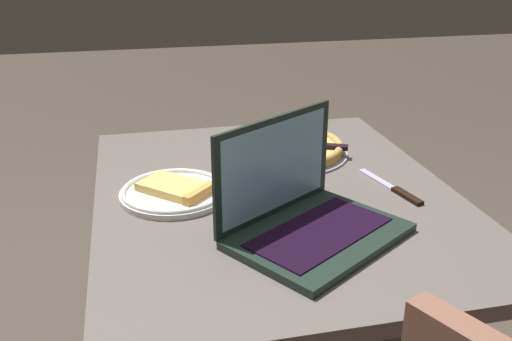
{
  "coord_description": "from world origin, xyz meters",
  "views": [
    {
      "loc": [
        -1.23,
        0.33,
        1.33
      ],
      "look_at": [
        0.05,
        0.04,
        0.78
      ],
      "focal_mm": 40.21,
      "sensor_mm": 36.0,
      "label": 1
    }
  ],
  "objects_px": {
    "dining_table": "(275,234)",
    "laptop": "(305,213)",
    "pizza_plate": "(175,191)",
    "pizza_tray": "(285,147)",
    "table_knife": "(395,189)"
  },
  "relations": [
    {
      "from": "pizza_plate",
      "to": "table_knife",
      "type": "height_order",
      "value": "pizza_plate"
    },
    {
      "from": "laptop",
      "to": "pizza_plate",
      "type": "height_order",
      "value": "laptop"
    },
    {
      "from": "dining_table",
      "to": "laptop",
      "type": "distance_m",
      "value": 0.27
    },
    {
      "from": "laptop",
      "to": "pizza_tray",
      "type": "distance_m",
      "value": 0.48
    },
    {
      "from": "pizza_plate",
      "to": "laptop",
      "type": "bearing_deg",
      "value": -134.55
    },
    {
      "from": "dining_table",
      "to": "pizza_tray",
      "type": "relative_size",
      "value": 2.93
    },
    {
      "from": "pizza_tray",
      "to": "pizza_plate",
      "type": "bearing_deg",
      "value": 123.59
    },
    {
      "from": "dining_table",
      "to": "laptop",
      "type": "xyz_separation_m",
      "value": [
        -0.21,
        -0.01,
        0.16
      ]
    },
    {
      "from": "dining_table",
      "to": "laptop",
      "type": "height_order",
      "value": "laptop"
    },
    {
      "from": "table_knife",
      "to": "laptop",
      "type": "bearing_deg",
      "value": 118.99
    },
    {
      "from": "pizza_plate",
      "to": "pizza_tray",
      "type": "bearing_deg",
      "value": -56.41
    },
    {
      "from": "pizza_tray",
      "to": "table_knife",
      "type": "distance_m",
      "value": 0.37
    },
    {
      "from": "table_knife",
      "to": "dining_table",
      "type": "bearing_deg",
      "value": 78.6
    },
    {
      "from": "laptop",
      "to": "table_knife",
      "type": "height_order",
      "value": "laptop"
    },
    {
      "from": "laptop",
      "to": "pizza_plate",
      "type": "bearing_deg",
      "value": 45.45
    }
  ]
}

